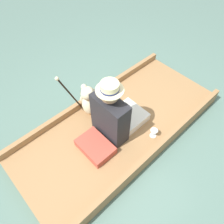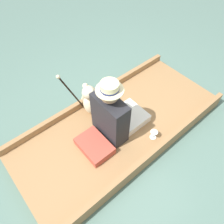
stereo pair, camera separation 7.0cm
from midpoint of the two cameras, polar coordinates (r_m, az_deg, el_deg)
ground_plane at (r=2.89m, az=2.69°, el=-4.63°), size 16.00×16.00×0.00m
punt_boat at (r=2.83m, az=2.75°, el=-3.79°), size 1.19×2.72×0.22m
seat_cushion at (r=2.55m, az=-3.82°, el=-8.84°), size 0.42×0.29×0.10m
seated_person at (r=2.49m, az=1.44°, el=-0.74°), size 0.44×0.65×0.83m
teddy_bear at (r=2.75m, az=-5.05°, el=3.02°), size 0.33×0.19×0.47m
wine_glass at (r=2.65m, az=11.61°, el=-5.52°), size 0.09×0.09×0.11m
walking_cane at (r=2.59m, az=-10.08°, el=5.38°), size 0.04×0.29×0.74m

